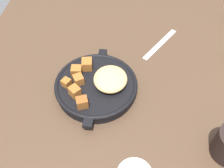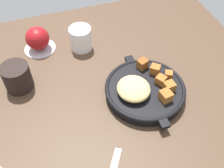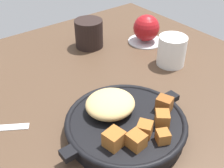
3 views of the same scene
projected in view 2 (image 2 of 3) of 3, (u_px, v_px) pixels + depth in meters
The scene contains 6 objects.
ground_plane at pixel (125, 110), 76.11cm from camera, with size 102.85×94.56×2.40cm, color #473323.
cast_iron_skillet at pixel (144, 89), 76.52cm from camera, with size 27.16×22.86×6.52cm.
saucer_plate at pixel (40, 48), 91.19cm from camera, with size 10.39×10.39×0.60cm, color #B7BABF.
red_apple at pixel (38, 38), 88.06cm from camera, with size 7.72×7.72×7.72cm, color maroon.
coffee_mug_dark at pixel (17, 77), 77.46cm from camera, with size 8.01×8.01×7.96cm, color black.
white_creamer_pitcher at pixel (81, 38), 88.93cm from camera, with size 7.23×7.23×7.77cm, color white.
Camera 2 is at (-41.02, 17.44, 61.04)cm, focal length 43.47 mm.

